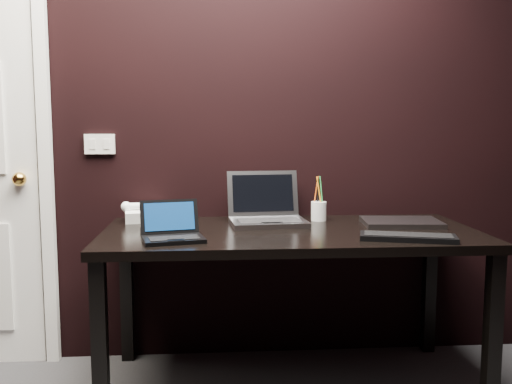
{
  "coord_description": "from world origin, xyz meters",
  "views": [
    {
      "loc": [
        -0.05,
        -1.14,
        1.22
      ],
      "look_at": [
        0.14,
        1.35,
        0.92
      ],
      "focal_mm": 40.0,
      "sensor_mm": 36.0,
      "label": 1
    }
  ],
  "objects": [
    {
      "name": "closed_laptop",
      "position": [
        0.85,
        1.49,
        0.75
      ],
      "size": [
        0.38,
        0.29,
        0.02
      ],
      "color": "#939398",
      "rests_on": "desk"
    },
    {
      "name": "mobile_phone",
      "position": [
        -0.34,
        1.41,
        0.78
      ],
      "size": [
        0.07,
        0.07,
        0.1
      ],
      "color": "black",
      "rests_on": "desk"
    },
    {
      "name": "desk",
      "position": [
        0.3,
        1.4,
        0.66
      ],
      "size": [
        1.7,
        0.8,
        0.74
      ],
      "color": "black",
      "rests_on": "ground"
    },
    {
      "name": "netbook",
      "position": [
        -0.22,
        1.21,
        0.77
      ],
      "size": [
        0.29,
        0.27,
        0.16
      ],
      "color": "black",
      "rests_on": "desk"
    },
    {
      "name": "pen_cup",
      "position": [
        0.47,
        1.64,
        0.79
      ],
      "size": [
        0.1,
        0.1,
        0.22
      ],
      "color": "silver",
      "rests_on": "desk"
    },
    {
      "name": "wall_switch",
      "position": [
        -0.62,
        1.79,
        1.12
      ],
      "size": [
        0.15,
        0.02,
        0.1
      ],
      "color": "silver",
      "rests_on": "wall_back"
    },
    {
      "name": "ext_keyboard",
      "position": [
        0.76,
        1.13,
        0.75
      ],
      "size": [
        0.41,
        0.23,
        0.02
      ],
      "color": "black",
      "rests_on": "desk"
    },
    {
      "name": "wall_back",
      "position": [
        0.0,
        1.8,
        1.3
      ],
      "size": [
        4.0,
        0.0,
        4.0
      ],
      "primitive_type": "plane",
      "rotation": [
        1.57,
        0.0,
        0.0
      ],
      "color": "black",
      "rests_on": "ground"
    },
    {
      "name": "desk_phone",
      "position": [
        -0.39,
        1.69,
        0.78
      ],
      "size": [
        0.23,
        0.19,
        0.11
      ],
      "color": "white",
      "rests_on": "desk"
    },
    {
      "name": "silver_laptop",
      "position": [
        0.21,
        1.57,
        0.79
      ],
      "size": [
        0.38,
        0.35,
        0.25
      ],
      "color": "#9D9EA3",
      "rests_on": "desk"
    }
  ]
}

